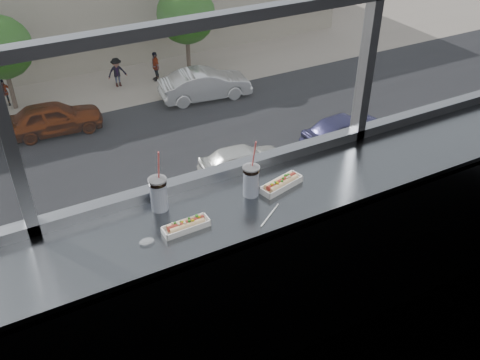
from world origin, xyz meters
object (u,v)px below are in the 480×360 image
hotdog_tray_right (281,183)px  loose_straw (270,215)px  car_far_b (52,113)px  tree_right (186,14)px  soda_cup_right (251,179)px  wrapper (147,241)px  car_near_d (242,155)px  soda_cup_left (159,192)px  pedestrian_d (155,63)px  pedestrian_b (3,90)px  tree_center (0,48)px  car_far_c (205,80)px  pedestrian_c (117,69)px  car_near_e (345,124)px  hotdog_tray_left (186,225)px

hotdog_tray_right → loose_straw: size_ratio=1.30×
car_far_b → tree_right: bearing=-61.9°
soda_cup_right → wrapper: bearing=-170.1°
wrapper → car_near_d: bearing=60.1°
soda_cup_right → loose_straw: soda_cup_right is taller
soda_cup_left → pedestrian_d: (9.54, 28.01, -11.07)m
hotdog_tray_right → soda_cup_left: (-0.66, 0.13, 0.08)m
soda_cup_right → pedestrian_b: (0.20, 28.85, -11.21)m
pedestrian_d → tree_center: bearing=-90.7°
wrapper → tree_center: bearing=87.5°
pedestrian_d → car_far_c: bearing=22.2°
soda_cup_right → wrapper: soda_cup_right is taller
pedestrian_b → hotdog_tray_right: bearing=-90.0°
hotdog_tray_right → car_near_d: size_ratio=0.05×
car_far_b → car_far_c: size_ratio=0.96×
soda_cup_left → tree_right: (11.84, 28.12, -8.39)m
pedestrian_c → tree_right: size_ratio=0.39×
car_near_e → car_far_c: car_far_c is taller
hotdog_tray_right → loose_straw: 0.27m
soda_cup_left → tree_center: soda_cup_left is taller
car_far_b → car_near_d: bearing=-134.7°
soda_cup_left → pedestrian_b: 30.86m
car_far_c → pedestrian_d: 4.21m
soda_cup_left → pedestrian_d: bearing=71.2°
car_near_e → pedestrian_b: (-14.39, 12.62, -0.12)m
hotdog_tray_left → car_near_e: 24.77m
soda_cup_left → tree_center: bearing=87.8°
car_far_b → car_far_c: 8.67m
hotdog_tray_right → tree_center: hotdog_tray_right is taller
soda_cup_right → loose_straw: size_ratio=1.61×
car_near_e → tree_center: (-14.01, 12.00, 2.50)m
soda_cup_left → pedestrian_c: 31.15m
hotdog_tray_right → loose_straw: bearing=-148.5°
hotdog_tray_right → soda_cup_right: size_ratio=0.81×
hotdog_tray_right → car_far_b: size_ratio=0.04×
car_near_d → pedestrian_d: 11.90m
loose_straw → tree_right: (11.36, 28.44, -8.29)m
pedestrian_d → car_near_d: bearing=-1.5°
wrapper → pedestrian_d: wrapper is taller
wrapper → loose_straw: bearing=-8.8°
soda_cup_right → tree_center: 29.52m
car_near_e → pedestrian_b: bearing=44.0°
hotdog_tray_right → car_near_d: 21.49m
soda_cup_left → car_near_d: (9.24, 16.12, -11.22)m
soda_cup_right → tree_right: size_ratio=0.06×
car_near_e → car_far_c: (-3.93, 8.00, 0.11)m
soda_cup_left → car_far_b: soda_cup_left is taller
car_far_b → tree_center: size_ratio=1.26×
loose_straw → car_near_e: size_ratio=0.03×
pedestrian_d → tree_right: (2.29, 0.11, 2.67)m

